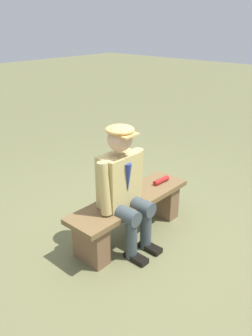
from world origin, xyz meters
name	(u,v)px	position (x,y,z in m)	size (l,w,h in m)	color
ground_plane	(130,234)	(0.00, 0.00, 0.00)	(30.00, 30.00, 0.00)	olive
bench	(131,211)	(0.00, 0.00, 0.28)	(1.45, 0.40, 0.44)	brown
seated_man	(124,184)	(0.17, 0.06, 0.68)	(0.56, 0.55, 1.24)	tan
rolled_magazine	(161,181)	(-0.48, 0.02, 0.47)	(0.05, 0.05, 0.21)	#B21E1E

